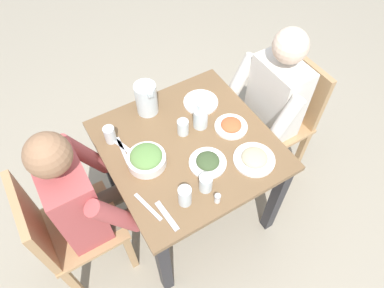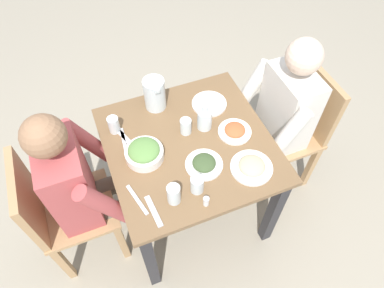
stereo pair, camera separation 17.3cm
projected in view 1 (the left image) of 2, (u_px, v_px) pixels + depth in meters
ground_plane at (189, 207)px, 2.42m from camera, size 8.00×8.00×0.00m
dining_table at (189, 157)px, 1.94m from camera, size 0.86×0.86×0.73m
chair_near at (284, 114)px, 2.27m from camera, size 0.40×0.40×0.88m
chair_far at (64, 229)px, 1.79m from camera, size 0.40×0.40×0.88m
diner_near at (263, 110)px, 2.09m from camera, size 0.48×0.53×1.17m
diner_far at (95, 197)px, 1.74m from camera, size 0.48×0.53×1.17m
water_pitcher at (146, 98)px, 1.90m from camera, size 0.16×0.12×0.19m
salad_bowl at (146, 158)px, 1.73m from camera, size 0.20×0.20×0.09m
plate_yoghurt at (201, 102)px, 2.00m from camera, size 0.20×0.20×0.04m
plate_dolmas at (208, 162)px, 1.74m from camera, size 0.19×0.19×0.05m
plate_beans at (254, 158)px, 1.76m from camera, size 0.21×0.21×0.05m
plate_rice_curry at (231, 126)px, 1.89m from camera, size 0.18×0.18×0.04m
water_glass_far_left at (183, 127)px, 1.84m from camera, size 0.06×0.06×0.09m
water_glass_by_pitcher at (110, 135)px, 1.81m from camera, size 0.06×0.06×0.10m
water_glass_far_right at (185, 196)px, 1.58m from camera, size 0.06×0.06×0.11m
water_glass_near_left at (206, 183)px, 1.64m from camera, size 0.06×0.06×0.09m
oil_carafe at (200, 118)px, 1.86m from camera, size 0.08×0.08×0.16m
salt_shaker at (217, 198)px, 1.61m from camera, size 0.03×0.03×0.05m
fork_near at (124, 148)px, 1.81m from camera, size 0.17×0.08×0.01m
knife_near at (123, 150)px, 1.80m from camera, size 0.19×0.04×0.01m
fork_far at (167, 216)px, 1.58m from camera, size 0.17×0.04×0.01m
knife_far at (148, 207)px, 1.61m from camera, size 0.18×0.06×0.01m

